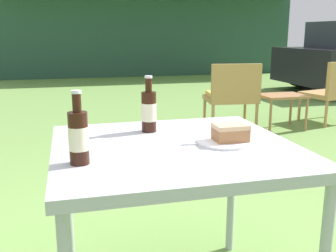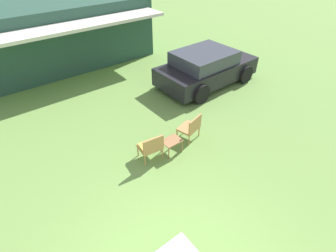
{
  "view_description": "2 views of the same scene",
  "coord_description": "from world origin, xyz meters",
  "px_view_note": "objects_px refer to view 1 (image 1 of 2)",
  "views": [
    {
      "loc": [
        -0.38,
        -1.41,
        1.16
      ],
      "look_at": [
        0.0,
        0.1,
        0.79
      ],
      "focal_mm": 42.0,
      "sensor_mm": 36.0,
      "label": 1
    },
    {
      "loc": [
        -1.32,
        -1.47,
        5.04
      ],
      "look_at": [
        2.06,
        2.9,
        0.9
      ],
      "focal_mm": 28.0,
      "sensor_mm": 36.0,
      "label": 2
    }
  ],
  "objects_px": {
    "garden_side_table": "(282,99)",
    "patio_table": "(174,160)",
    "cola_bottle_near": "(149,110)",
    "cake_on_plate": "(228,136)",
    "cola_bottle_far": "(79,136)",
    "wicker_chair_plain": "(334,89)",
    "wicker_chair_cushioned": "(232,93)"
  },
  "relations": [
    {
      "from": "wicker_chair_plain",
      "to": "garden_side_table",
      "type": "distance_m",
      "value": 0.82
    },
    {
      "from": "wicker_chair_cushioned",
      "to": "wicker_chair_plain",
      "type": "bearing_deg",
      "value": -174.1
    },
    {
      "from": "wicker_chair_plain",
      "to": "garden_side_table",
      "type": "relative_size",
      "value": 1.54
    },
    {
      "from": "wicker_chair_plain",
      "to": "cola_bottle_near",
      "type": "relative_size",
      "value": 3.33
    },
    {
      "from": "wicker_chair_plain",
      "to": "patio_table",
      "type": "height_order",
      "value": "wicker_chair_plain"
    },
    {
      "from": "cola_bottle_near",
      "to": "cake_on_plate",
      "type": "bearing_deg",
      "value": -44.71
    },
    {
      "from": "cola_bottle_far",
      "to": "garden_side_table",
      "type": "bearing_deg",
      "value": 49.99
    },
    {
      "from": "wicker_chair_cushioned",
      "to": "patio_table",
      "type": "xyz_separation_m",
      "value": [
        -1.53,
        -2.96,
        0.23
      ]
    },
    {
      "from": "wicker_chair_plain",
      "to": "cake_on_plate",
      "type": "bearing_deg",
      "value": 32.92
    },
    {
      "from": "wicker_chair_cushioned",
      "to": "patio_table",
      "type": "bearing_deg",
      "value": 69.4
    },
    {
      "from": "patio_table",
      "to": "garden_side_table",
      "type": "bearing_deg",
      "value": 52.98
    },
    {
      "from": "wicker_chair_cushioned",
      "to": "patio_table",
      "type": "relative_size",
      "value": 0.88
    },
    {
      "from": "wicker_chair_plain",
      "to": "cola_bottle_near",
      "type": "bearing_deg",
      "value": 27.7
    },
    {
      "from": "garden_side_table",
      "to": "cola_bottle_far",
      "type": "xyz_separation_m",
      "value": [
        -2.49,
        -2.96,
        0.46
      ]
    },
    {
      "from": "cola_bottle_far",
      "to": "wicker_chair_plain",
      "type": "bearing_deg",
      "value": 43.08
    },
    {
      "from": "cola_bottle_near",
      "to": "cola_bottle_far",
      "type": "bearing_deg",
      "value": -129.8
    },
    {
      "from": "wicker_chair_plain",
      "to": "cake_on_plate",
      "type": "height_order",
      "value": "cake_on_plate"
    },
    {
      "from": "wicker_chair_plain",
      "to": "cola_bottle_near",
      "type": "height_order",
      "value": "cola_bottle_near"
    },
    {
      "from": "garden_side_table",
      "to": "patio_table",
      "type": "xyz_separation_m",
      "value": [
        -2.12,
        -2.82,
        0.3
      ]
    },
    {
      "from": "patio_table",
      "to": "cola_bottle_far",
      "type": "bearing_deg",
      "value": -158.24
    },
    {
      "from": "cola_bottle_near",
      "to": "patio_table",
      "type": "bearing_deg",
      "value": -76.71
    },
    {
      "from": "cake_on_plate",
      "to": "cola_bottle_near",
      "type": "bearing_deg",
      "value": 135.29
    },
    {
      "from": "cake_on_plate",
      "to": "wicker_chair_cushioned",
      "type": "bearing_deg",
      "value": 66.18
    },
    {
      "from": "garden_side_table",
      "to": "cola_bottle_near",
      "type": "bearing_deg",
      "value": -130.05
    },
    {
      "from": "wicker_chair_plain",
      "to": "cola_bottle_far",
      "type": "height_order",
      "value": "cola_bottle_far"
    },
    {
      "from": "cola_bottle_far",
      "to": "cola_bottle_near",
      "type": "bearing_deg",
      "value": 50.2
    },
    {
      "from": "wicker_chair_plain",
      "to": "garden_side_table",
      "type": "bearing_deg",
      "value": -6.1
    },
    {
      "from": "wicker_chair_cushioned",
      "to": "cola_bottle_near",
      "type": "height_order",
      "value": "cola_bottle_near"
    },
    {
      "from": "garden_side_table",
      "to": "cake_on_plate",
      "type": "relative_size",
      "value": 2.48
    },
    {
      "from": "garden_side_table",
      "to": "patio_table",
      "type": "height_order",
      "value": "patio_table"
    },
    {
      "from": "patio_table",
      "to": "cola_bottle_near",
      "type": "relative_size",
      "value": 3.78
    },
    {
      "from": "wicker_chair_cushioned",
      "to": "garden_side_table",
      "type": "distance_m",
      "value": 0.62
    }
  ]
}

